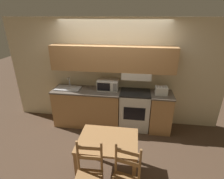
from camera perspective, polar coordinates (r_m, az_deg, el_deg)
ground_plane at (r=4.78m, az=0.30°, el=-9.52°), size 16.00×16.00×0.00m
wall_back at (r=4.12m, az=0.46°, el=7.22°), size 5.20×0.38×2.55m
lower_counter_main at (r=4.41m, az=-8.03°, el=-5.68°), size 1.62×0.59×0.94m
lower_counter_right_stub at (r=4.30m, az=15.41°, el=-7.09°), size 0.50×0.59×0.94m
stove_range at (r=4.27m, az=7.31°, el=-6.64°), size 0.69×0.55×0.94m
microwave at (r=4.14m, az=-1.32°, el=1.63°), size 0.48×0.33×0.24m
toaster at (r=4.06m, az=15.76°, el=-0.27°), size 0.28×0.21×0.17m
sink_basin at (r=4.34m, az=-14.16°, el=0.46°), size 0.60×0.34×0.25m
dining_table at (r=3.01m, az=-1.32°, el=-17.64°), size 0.96×0.73×0.72m
chair_left_of_table at (r=2.79m, az=-7.65°, el=-26.55°), size 0.40×0.40×0.98m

